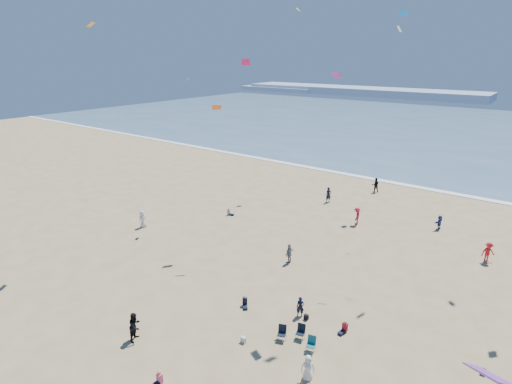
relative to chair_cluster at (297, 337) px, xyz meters
The scene contains 12 objects.
ground 9.57m from the chair_cluster, 123.66° to the right, with size 220.00×220.00×0.00m, color tan.
ocean 87.20m from the chair_cluster, 93.48° to the left, with size 220.00×100.00×0.06m, color #476B84.
surf_line 37.42m from the chair_cluster, 98.14° to the left, with size 220.00×1.20×0.08m, color white.
headland_far 174.71m from the chair_cluster, 111.95° to the left, with size 110.00×20.00×3.20m, color #7A8EA8.
headland_near 189.08m from the chair_cluster, 123.84° to the left, with size 40.00×14.00×2.00m, color #7A8EA8.
standing_flyers 11.95m from the chair_cluster, 96.83° to the left, with size 36.68×38.62×1.95m.
seated_group 4.74m from the chair_cluster, 167.48° to the left, with size 20.36×21.94×0.84m.
chair_cluster is the anchor object (origin of this frame).
white_tote 3.44m from the chair_cluster, 144.94° to the right, with size 0.35×0.20×0.40m, color silver.
black_backpack 2.59m from the chair_cluster, 107.41° to the left, with size 0.30×0.22×0.38m, color black.
navy_bag 10.71m from the chair_cluster, 22.94° to the left, with size 0.28×0.18×0.34m, color black.
kites_aloft 16.91m from the chair_cluster, 40.55° to the left, with size 43.59×42.07×24.94m.
Camera 1 is at (15.66, -10.26, 17.32)m, focal length 28.00 mm.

